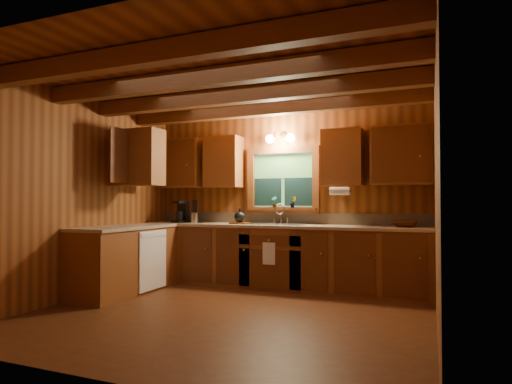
{
  "coord_description": "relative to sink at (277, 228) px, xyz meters",
  "views": [
    {
      "loc": [
        2.06,
        -4.27,
        1.23
      ],
      "look_at": [
        0.0,
        0.8,
        1.35
      ],
      "focal_mm": 30.33,
      "sensor_mm": 36.0,
      "label": 1
    }
  ],
  "objects": [
    {
      "name": "room",
      "position": [
        0.0,
        -1.6,
        0.44
      ],
      "size": [
        4.2,
        4.2,
        4.2
      ],
      "color": "#4B2712",
      "rests_on": "ground"
    },
    {
      "name": "ceiling_beams",
      "position": [
        0.0,
        -1.6,
        1.63
      ],
      "size": [
        4.2,
        2.54,
        0.18
      ],
      "color": "brown",
      "rests_on": "room"
    },
    {
      "name": "base_cabinets",
      "position": [
        -0.49,
        -0.32,
        -0.43
      ],
      "size": [
        4.2,
        2.22,
        0.86
      ],
      "color": "brown",
      "rests_on": "ground"
    },
    {
      "name": "countertop",
      "position": [
        -0.48,
        -0.31,
        0.02
      ],
      "size": [
        4.2,
        2.24,
        0.04
      ],
      "color": "tan",
      "rests_on": "base_cabinets"
    },
    {
      "name": "backsplash",
      "position": [
        0.0,
        0.28,
        0.12
      ],
      "size": [
        4.2,
        0.02,
        0.16
      ],
      "primitive_type": "cube",
      "color": "#9E886A",
      "rests_on": "room"
    },
    {
      "name": "dishwasher_panel",
      "position": [
        -1.47,
        -0.92,
        -0.43
      ],
      "size": [
        0.02,
        0.6,
        0.8
      ],
      "primitive_type": "cube",
      "color": "white",
      "rests_on": "base_cabinets"
    },
    {
      "name": "upper_cabinets",
      "position": [
        -0.56,
        -0.18,
        0.98
      ],
      "size": [
        4.19,
        1.77,
        0.78
      ],
      "color": "brown",
      "rests_on": "room"
    },
    {
      "name": "window",
      "position": [
        0.0,
        0.26,
        0.67
      ],
      "size": [
        1.12,
        0.08,
        1.0
      ],
      "color": "brown",
      "rests_on": "room"
    },
    {
      "name": "window_sill",
      "position": [
        0.0,
        0.22,
        0.26
      ],
      "size": [
        1.06,
        0.14,
        0.04
      ],
      "primitive_type": "cube",
      "color": "brown",
      "rests_on": "room"
    },
    {
      "name": "wall_sconce",
      "position": [
        0.0,
        0.14,
        1.31
      ],
      "size": [
        0.45,
        0.21,
        0.17
      ],
      "color": "black",
      "rests_on": "room"
    },
    {
      "name": "paper_towel_roll",
      "position": [
        0.92,
        -0.07,
        0.51
      ],
      "size": [
        0.27,
        0.11,
        0.11
      ],
      "primitive_type": "cylinder",
      "rotation": [
        0.0,
        1.57,
        0.0
      ],
      "color": "white",
      "rests_on": "upper_cabinets"
    },
    {
      "name": "dish_towel",
      "position": [
        0.0,
        -0.34,
        -0.34
      ],
      "size": [
        0.18,
        0.01,
        0.3
      ],
      "primitive_type": "cube",
      "color": "white",
      "rests_on": "base_cabinets"
    },
    {
      "name": "sink",
      "position": [
        0.0,
        0.0,
        0.0
      ],
      "size": [
        0.82,
        0.48,
        0.43
      ],
      "color": "silver",
      "rests_on": "countertop"
    },
    {
      "name": "coffee_maker",
      "position": [
        -1.58,
        -0.01,
        0.21
      ],
      "size": [
        0.19,
        0.25,
        0.34
      ],
      "rotation": [
        0.0,
        0.0,
        -0.26
      ],
      "color": "black",
      "rests_on": "countertop"
    },
    {
      "name": "utensil_crock",
      "position": [
        -1.36,
        -0.01,
        0.13
      ],
      "size": [
        0.13,
        0.13,
        0.36
      ],
      "rotation": [
        0.0,
        0.0,
        -0.25
      ],
      "color": "silver",
      "rests_on": "countertop"
    },
    {
      "name": "cutting_board",
      "position": [
        -0.56,
        -0.07,
        0.06
      ],
      "size": [
        0.26,
        0.19,
        0.02
      ],
      "primitive_type": "cube",
      "rotation": [
        0.0,
        0.0,
        -0.01
      ],
      "color": "#502811",
      "rests_on": "countertop"
    },
    {
      "name": "teakettle",
      "position": [
        -0.56,
        -0.07,
        0.15
      ],
      "size": [
        0.16,
        0.16,
        0.2
      ],
      "rotation": [
        0.0,
        0.0,
        0.1
      ],
      "color": "black",
      "rests_on": "cutting_board"
    },
    {
      "name": "wicker_basket",
      "position": [
        1.73,
        0.03,
        0.09
      ],
      "size": [
        0.37,
        0.37,
        0.08
      ],
      "primitive_type": "imported",
      "rotation": [
        0.0,
        0.0,
        -0.09
      ],
      "color": "#48230C",
      "rests_on": "countertop"
    },
    {
      "name": "potted_plant_left",
      "position": [
        -0.12,
        0.2,
        0.37
      ],
      "size": [
        0.1,
        0.09,
        0.17
      ],
      "primitive_type": "imported",
      "rotation": [
        0.0,
        0.0,
        -0.34
      ],
      "color": "#502811",
      "rests_on": "window_sill"
    },
    {
      "name": "potted_plant_right",
      "position": [
        0.18,
        0.18,
        0.37
      ],
      "size": [
        0.11,
        0.1,
        0.17
      ],
      "primitive_type": "imported",
      "rotation": [
        0.0,
        0.0,
        0.3
      ],
      "color": "#502811",
      "rests_on": "window_sill"
    }
  ]
}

